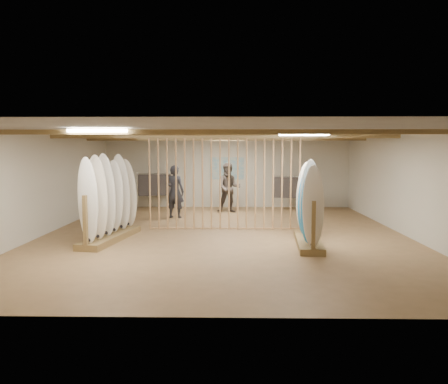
{
  "coord_description": "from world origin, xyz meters",
  "views": [
    {
      "loc": [
        0.23,
        -11.94,
        2.35
      ],
      "look_at": [
        0.0,
        0.0,
        1.2
      ],
      "focal_mm": 35.0,
      "sensor_mm": 36.0,
      "label": 1
    }
  ],
  "objects_px": {
    "clothing_rack_a": "(155,185)",
    "clothing_rack_b": "(290,187)",
    "shopper_b": "(229,185)",
    "rack_right": "(309,216)",
    "rack_left": "(110,212)",
    "shopper_a": "(175,188)"
  },
  "relations": [
    {
      "from": "rack_left",
      "to": "shopper_b",
      "type": "distance_m",
      "value": 6.01
    },
    {
      "from": "clothing_rack_a",
      "to": "clothing_rack_b",
      "type": "height_order",
      "value": "clothing_rack_a"
    },
    {
      "from": "clothing_rack_a",
      "to": "shopper_a",
      "type": "relative_size",
      "value": 0.71
    },
    {
      "from": "rack_left",
      "to": "shopper_a",
      "type": "relative_size",
      "value": 1.34
    },
    {
      "from": "rack_left",
      "to": "rack_right",
      "type": "xyz_separation_m",
      "value": [
        5.08,
        -0.4,
        -0.05
      ]
    },
    {
      "from": "clothing_rack_a",
      "to": "shopper_b",
      "type": "xyz_separation_m",
      "value": [
        2.99,
        -0.99,
        0.1
      ]
    },
    {
      "from": "clothing_rack_a",
      "to": "shopper_b",
      "type": "distance_m",
      "value": 3.15
    },
    {
      "from": "clothing_rack_a",
      "to": "clothing_rack_b",
      "type": "bearing_deg",
      "value": -20.23
    },
    {
      "from": "rack_left",
      "to": "shopper_b",
      "type": "xyz_separation_m",
      "value": [
        3.06,
        5.17,
        0.3
      ]
    },
    {
      "from": "clothing_rack_a",
      "to": "shopper_a",
      "type": "bearing_deg",
      "value": -80.16
    },
    {
      "from": "rack_right",
      "to": "clothing_rack_a",
      "type": "bearing_deg",
      "value": 132.13
    },
    {
      "from": "shopper_b",
      "to": "shopper_a",
      "type": "bearing_deg",
      "value": -143.97
    },
    {
      "from": "clothing_rack_b",
      "to": "rack_right",
      "type": "bearing_deg",
      "value": -80.99
    },
    {
      "from": "shopper_b",
      "to": "rack_left",
      "type": "bearing_deg",
      "value": -120.83
    },
    {
      "from": "rack_right",
      "to": "clothing_rack_a",
      "type": "distance_m",
      "value": 8.27
    },
    {
      "from": "rack_left",
      "to": "shopper_b",
      "type": "bearing_deg",
      "value": 68.64
    },
    {
      "from": "rack_right",
      "to": "clothing_rack_b",
      "type": "bearing_deg",
      "value": 91.6
    },
    {
      "from": "rack_left",
      "to": "shopper_a",
      "type": "bearing_deg",
      "value": 81.83
    },
    {
      "from": "shopper_a",
      "to": "rack_left",
      "type": "bearing_deg",
      "value": 88.13
    },
    {
      "from": "clothing_rack_b",
      "to": "shopper_a",
      "type": "relative_size",
      "value": 0.67
    },
    {
      "from": "rack_left",
      "to": "rack_right",
      "type": "height_order",
      "value": "rack_left"
    },
    {
      "from": "rack_right",
      "to": "shopper_a",
      "type": "xyz_separation_m",
      "value": [
        -3.89,
        4.21,
        0.33
      ]
    }
  ]
}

